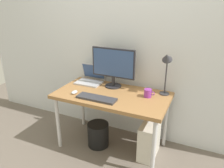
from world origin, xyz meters
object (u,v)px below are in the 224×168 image
object	(u,v)px
desk_lamp	(167,64)
monitor	(113,65)
wastebasket	(98,134)
desk	(112,99)
keyboard	(96,98)
laptop	(91,78)
mouse	(74,92)
computer_tower	(149,140)
coffee_mug	(148,93)

from	to	relation	value
desk_lamp	monitor	bearing A→B (deg)	-179.90
monitor	wastebasket	distance (m)	0.88
desk	keyboard	size ratio (longest dim) A/B	2.93
monitor	laptop	size ratio (longest dim) A/B	1.70
wastebasket	desk_lamp	bearing A→B (deg)	21.07
desk_lamp	mouse	distance (m)	1.07
keyboard	desk_lamp	bearing A→B (deg)	32.71
laptop	keyboard	xyz separation A→B (m)	(0.31, -0.43, -0.05)
monitor	desk_lamp	world-z (taller)	desk_lamp
wastebasket	computer_tower	bearing A→B (deg)	6.83
laptop	wastebasket	xyz separation A→B (m)	(0.24, -0.29, -0.61)
keyboard	laptop	bearing A→B (deg)	126.12
keyboard	mouse	size ratio (longest dim) A/B	4.89
monitor	wastebasket	size ratio (longest dim) A/B	1.81
monitor	wastebasket	bearing A→B (deg)	-106.56
desk	mouse	size ratio (longest dim) A/B	14.32
coffee_mug	laptop	bearing A→B (deg)	170.10
desk	laptop	bearing A→B (deg)	150.69
wastebasket	keyboard	bearing A→B (deg)	-64.15
computer_tower	laptop	bearing A→B (deg)	166.12
desk_lamp	keyboard	size ratio (longest dim) A/B	1.15
laptop	keyboard	world-z (taller)	laptop
desk_lamp	mouse	xyz separation A→B (m)	(-0.94, -0.38, -0.35)
desk_lamp	laptop	bearing A→B (deg)	178.91
desk	wastebasket	bearing A→B (deg)	-158.67
computer_tower	monitor	bearing A→B (deg)	160.22
desk_lamp	coffee_mug	xyz separation A→B (m)	(-0.15, -0.12, -0.32)
wastebasket	desk	bearing A→B (deg)	21.33
wastebasket	laptop	bearing A→B (deg)	130.25
computer_tower	coffee_mug	bearing A→B (deg)	132.94
computer_tower	wastebasket	world-z (taller)	computer_tower
keyboard	computer_tower	xyz separation A→B (m)	(0.56, 0.21, -0.51)
monitor	mouse	size ratio (longest dim) A/B	6.03
wastebasket	monitor	bearing A→B (deg)	73.44
mouse	wastebasket	world-z (taller)	mouse
laptop	coffee_mug	size ratio (longest dim) A/B	2.70
laptop	computer_tower	bearing A→B (deg)	-13.88
mouse	computer_tower	size ratio (longest dim) A/B	0.21
monitor	keyboard	world-z (taller)	monitor
computer_tower	keyboard	bearing A→B (deg)	-159.12
desk_lamp	keyboard	bearing A→B (deg)	-147.29
monitor	coffee_mug	xyz separation A→B (m)	(0.47, -0.12, -0.23)
desk	monitor	distance (m)	0.40
desk	computer_tower	bearing A→B (deg)	1.53
desk	desk_lamp	distance (m)	0.72
desk	computer_tower	size ratio (longest dim) A/B	3.07
desk	wastebasket	distance (m)	0.52
desk	wastebasket	size ratio (longest dim) A/B	4.30
laptop	mouse	distance (m)	0.40
desk	wastebasket	xyz separation A→B (m)	(-0.16, -0.06, -0.49)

